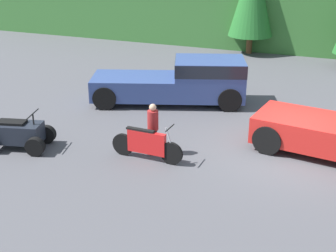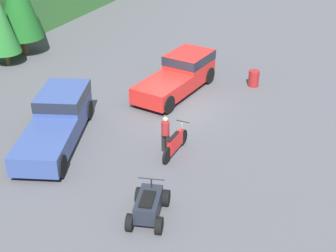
{
  "view_description": "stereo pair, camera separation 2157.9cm",
  "coord_description": "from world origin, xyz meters",
  "px_view_note": "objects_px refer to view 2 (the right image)",
  "views": [
    {
      "loc": [
        1.34,
        -13.44,
        6.25
      ],
      "look_at": [
        -3.42,
        -1.39,
        0.95
      ],
      "focal_mm": 50.0,
      "sensor_mm": 36.0,
      "label": 1
    },
    {
      "loc": [
        -19.19,
        -8.19,
        10.38
      ],
      "look_at": [
        -3.42,
        -1.39,
        0.95
      ],
      "focal_mm": 50.0,
      "sensor_mm": 36.0,
      "label": 2
    }
  ],
  "objects_px": {
    "quad_atv": "(149,206)",
    "steel_barrel": "(254,78)",
    "pickup_truck_red": "(180,73)",
    "dirt_bike": "(175,143)",
    "pickup_truck_second": "(58,118)",
    "rider_person": "(165,133)"
  },
  "relations": [
    {
      "from": "pickup_truck_red",
      "to": "pickup_truck_second",
      "type": "xyz_separation_m",
      "value": [
        -6.79,
        2.98,
        0.0
      ]
    },
    {
      "from": "pickup_truck_second",
      "to": "pickup_truck_red",
      "type": "bearing_deg",
      "value": -42.98
    },
    {
      "from": "pickup_truck_red",
      "to": "quad_atv",
      "type": "bearing_deg",
      "value": -155.38
    },
    {
      "from": "dirt_bike",
      "to": "rider_person",
      "type": "bearing_deg",
      "value": 90.31
    },
    {
      "from": "quad_atv",
      "to": "steel_barrel",
      "type": "bearing_deg",
      "value": -16.77
    },
    {
      "from": "dirt_bike",
      "to": "steel_barrel",
      "type": "height_order",
      "value": "dirt_bike"
    },
    {
      "from": "pickup_truck_red",
      "to": "pickup_truck_second",
      "type": "distance_m",
      "value": 7.41
    },
    {
      "from": "pickup_truck_second",
      "to": "steel_barrel",
      "type": "bearing_deg",
      "value": -55.5
    },
    {
      "from": "pickup_truck_second",
      "to": "rider_person",
      "type": "relative_size",
      "value": 3.88
    },
    {
      "from": "dirt_bike",
      "to": "steel_barrel",
      "type": "relative_size",
      "value": 2.61
    },
    {
      "from": "rider_person",
      "to": "pickup_truck_second",
      "type": "bearing_deg",
      "value": 99.92
    },
    {
      "from": "pickup_truck_red",
      "to": "pickup_truck_second",
      "type": "height_order",
      "value": "same"
    },
    {
      "from": "pickup_truck_second",
      "to": "dirt_bike",
      "type": "bearing_deg",
      "value": -101.3
    },
    {
      "from": "dirt_bike",
      "to": "rider_person",
      "type": "xyz_separation_m",
      "value": [
        0.01,
        0.45,
        0.39
      ]
    },
    {
      "from": "pickup_truck_red",
      "to": "dirt_bike",
      "type": "distance_m",
      "value": 6.47
    },
    {
      "from": "pickup_truck_red",
      "to": "quad_atv",
      "type": "distance_m",
      "value": 10.59
    },
    {
      "from": "quad_atv",
      "to": "steel_barrel",
      "type": "relative_size",
      "value": 2.59
    },
    {
      "from": "dirt_bike",
      "to": "steel_barrel",
      "type": "bearing_deg",
      "value": -6.85
    },
    {
      "from": "quad_atv",
      "to": "steel_barrel",
      "type": "height_order",
      "value": "quad_atv"
    },
    {
      "from": "pickup_truck_red",
      "to": "pickup_truck_second",
      "type": "relative_size",
      "value": 0.91
    },
    {
      "from": "pickup_truck_second",
      "to": "rider_person",
      "type": "height_order",
      "value": "pickup_truck_second"
    },
    {
      "from": "pickup_truck_second",
      "to": "quad_atv",
      "type": "xyz_separation_m",
      "value": [
        -3.37,
        -5.94,
        -0.49
      ]
    }
  ]
}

